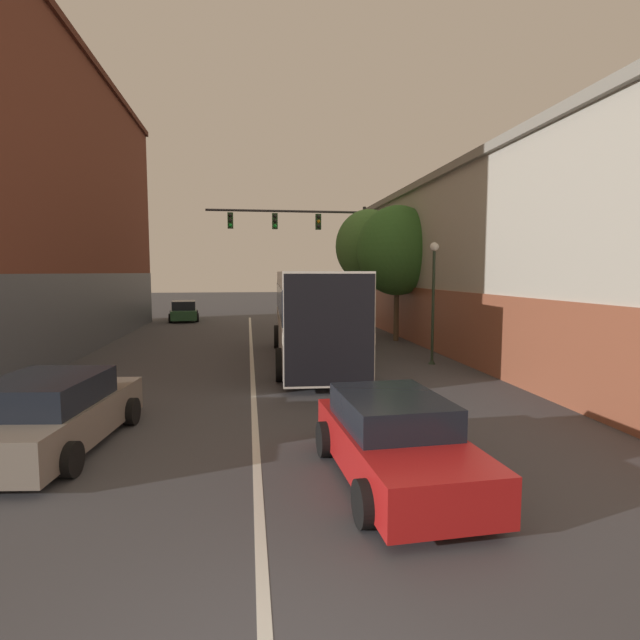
# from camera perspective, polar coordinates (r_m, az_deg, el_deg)

# --- Properties ---
(lane_center_line) EXTENTS (0.14, 38.74, 0.01)m
(lane_center_line) POSITION_cam_1_polar(r_m,az_deg,el_deg) (17.03, -7.75, -5.55)
(lane_center_line) COLOR silver
(lane_center_line) RESTS_ON ground_plane
(building_left_brick) EXTENTS (7.42, 23.69, 12.29)m
(building_left_brick) POSITION_cam_1_polar(r_m,az_deg,el_deg) (24.94, -32.35, 11.57)
(building_left_brick) COLOR brown
(building_left_brick) RESTS_ON ground_plane
(building_right_storefront) EXTENTS (9.69, 29.19, 7.28)m
(building_right_storefront) POSITION_cam_1_polar(r_m,az_deg,el_deg) (22.46, 24.91, 6.29)
(building_right_storefront) COLOR #B7B2A3
(building_right_storefront) RESTS_ON ground_plane
(bus) EXTENTS (3.10, 10.63, 3.27)m
(bus) POSITION_cam_1_polar(r_m,az_deg,el_deg) (18.08, -0.85, 1.01)
(bus) COLOR silver
(bus) RESTS_ON ground_plane
(hatchback_foreground) EXTENTS (2.10, 4.13, 1.31)m
(hatchback_foreground) POSITION_cam_1_polar(r_m,az_deg,el_deg) (8.06, 8.54, -13.49)
(hatchback_foreground) COLOR red
(hatchback_foreground) RESTS_ON ground_plane
(parked_car_left_near) EXTENTS (2.28, 4.59, 1.34)m
(parked_car_left_near) POSITION_cam_1_polar(r_m,az_deg,el_deg) (34.96, -15.30, 0.98)
(parked_car_left_near) COLOR #285633
(parked_car_left_near) RESTS_ON ground_plane
(parked_car_left_mid) EXTENTS (2.50, 4.62, 1.37)m
(parked_car_left_mid) POSITION_cam_1_polar(r_m,az_deg,el_deg) (10.53, -28.39, -9.43)
(parked_car_left_mid) COLOR slate
(parked_car_left_mid) RESTS_ON ground_plane
(traffic_signal_gantry) EXTENTS (8.30, 0.36, 6.69)m
(traffic_signal_gantry) POSITION_cam_1_polar(r_m,az_deg,el_deg) (26.36, -0.76, 9.25)
(traffic_signal_gantry) COLOR #333338
(traffic_signal_gantry) RESTS_ON ground_plane
(street_lamp) EXTENTS (0.32, 0.32, 4.29)m
(street_lamp) POSITION_cam_1_polar(r_m,az_deg,el_deg) (17.94, 12.82, 2.92)
(street_lamp) COLOR #233323
(street_lamp) RESTS_ON ground_plane
(street_tree_near) EXTENTS (3.81, 3.43, 6.36)m
(street_tree_near) POSITION_cam_1_polar(r_m,az_deg,el_deg) (23.84, 8.81, 7.83)
(street_tree_near) COLOR brown
(street_tree_near) RESTS_ON ground_plane
(street_tree_far) EXTENTS (3.48, 3.14, 6.52)m
(street_tree_far) POSITION_cam_1_polar(r_m,az_deg,el_deg) (26.43, 5.60, 8.35)
(street_tree_far) COLOR brown
(street_tree_far) RESTS_ON ground_plane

